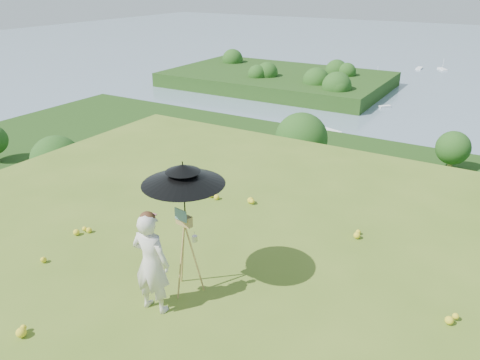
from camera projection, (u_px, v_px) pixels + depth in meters
The scene contains 12 objects.
ground at pixel (209, 275), 7.54m from camera, with size 14.00×14.00×0.00m, color #567521.
forest_slope at pixel (413, 340), 46.73m from camera, with size 140.00×56.00×22.00m, color #1D3C10.
shoreline_tier at pixel (457, 230), 81.06m from camera, with size 170.00×28.00×8.00m, color #6A6254.
peninsula at pixel (277, 73), 176.37m from camera, with size 90.00×60.00×12.00m, color #1D3C10, non-canonical shape.
slope_trees at pixel (437, 217), 41.13m from camera, with size 110.00×50.00×6.00m, color #1D4D17, non-canonical shape.
harbor_town at pixel (465, 196), 78.46m from camera, with size 110.00×22.00×5.00m, color silver, non-canonical shape.
moored_boats at pixel (455, 102), 153.74m from camera, with size 140.00×140.00×0.70m, color white, non-canonical shape.
wildflowers at pixel (217, 264), 7.71m from camera, with size 10.00×10.50×0.12m, color yellow, non-canonical shape.
painter at pixel (151, 263), 6.48m from camera, with size 0.57×0.37×1.55m, color silver.
field_easel at pixel (186, 250), 6.91m from camera, with size 0.53×0.53×1.41m, color #AF8D49, non-canonical shape.
sun_umbrella at pixel (184, 193), 6.56m from camera, with size 1.18×1.18×0.95m, color black, non-canonical shape.
painter_cap at pixel (147, 216), 6.18m from camera, with size 0.21×0.26×0.10m, color #BC6772, non-canonical shape.
Camera 1 is at (3.64, -5.15, 4.42)m, focal length 35.00 mm.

